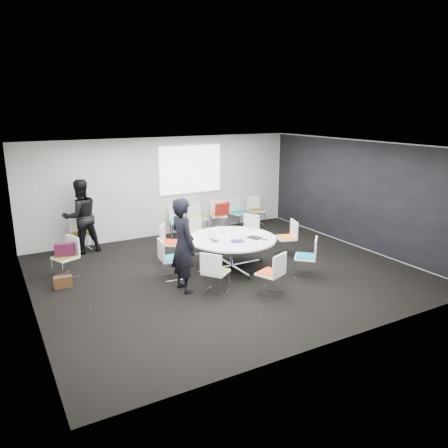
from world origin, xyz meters
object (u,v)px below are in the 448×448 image
chair_ring_d (171,250)px  brown_bag (63,282)px  chair_back_a (178,227)px  maroon_bag (65,250)px  chair_ring_b (248,238)px  chair_ring_f (215,280)px  chair_back_d (238,218)px  chair_person_back (82,240)px  chair_ring_h (306,264)px  person_main (183,245)px  chair_back_e (256,216)px  laptop (216,240)px  chair_back_c (219,221)px  chair_spare_left (67,265)px  chair_back_b (198,224)px  chair_ring_a (286,244)px  chair_ring_e (170,266)px  chair_ring_c (200,241)px  chair_ring_g (271,282)px  cup (222,231)px  conference_table (232,247)px  person_back (81,216)px

chair_ring_d → brown_bag: (-2.58, -0.44, -0.16)m
chair_back_a → maroon_bag: 3.80m
maroon_bag → brown_bag: maroon_bag is taller
chair_ring_b → chair_ring_f: bearing=105.8°
chair_back_d → chair_person_back: 4.73m
chair_ring_h → chair_person_back: 5.76m
chair_back_a → person_main: person_main is taller
chair_back_e → laptop: bearing=53.3°
chair_back_c → chair_back_e: size_ratio=1.00×
chair_back_c → chair_spare_left: 5.02m
chair_ring_b → chair_back_b: size_ratio=1.00×
chair_back_a → chair_ring_d: bearing=76.2°
person_main → brown_bag: bearing=52.1°
chair_ring_h → brown_bag: chair_ring_h is taller
chair_back_b → chair_back_e: size_ratio=1.00×
chair_ring_a → chair_ring_e: (-3.13, -0.04, 0.00)m
chair_ring_e → chair_ring_h: size_ratio=1.00×
chair_ring_c → chair_ring_h: same height
chair_ring_a → brown_bag: bearing=101.2°
chair_ring_g → chair_back_e: 5.41m
person_main → chair_spare_left: bearing=39.3°
cup → chair_ring_a: bearing=-10.2°
chair_back_d → chair_spare_left: size_ratio=1.00×
chair_back_d → brown_bag: size_ratio=2.44×
chair_ring_g → laptop: chair_ring_g is taller
chair_person_back → cup: size_ratio=9.78×
conference_table → chair_spare_left: chair_spare_left is taller
chair_ring_h → chair_back_a: bearing=59.5°
person_main → chair_ring_d: bearing=-20.2°
chair_spare_left → cup: bearing=-128.1°
brown_bag → chair_ring_c: bearing=11.6°
chair_ring_g → person_back: bearing=98.5°
conference_table → person_main: bearing=-157.5°
chair_back_c → maroon_bag: (-4.73, -1.72, 0.34)m
person_main → brown_bag: (-2.13, 1.33, -0.84)m
chair_ring_f → chair_ring_h: same height
chair_ring_c → person_back: 3.05m
chair_ring_h → chair_back_b: same height
chair_ring_b → brown_bag: chair_ring_b is taller
chair_back_b → cup: size_ratio=9.78×
chair_back_c → chair_person_back: (-4.04, -0.01, 0.00)m
person_main → chair_back_c: bearing=-43.3°
chair_ring_e → person_main: size_ratio=0.46×
chair_ring_g → chair_back_a: (0.04, 4.65, 0.00)m
chair_spare_left → chair_ring_g: bearing=-155.5°
chair_ring_a → chair_ring_b: 1.08m
chair_ring_d → chair_back_a: (0.98, 1.83, 0.00)m
chair_back_d → person_back: bearing=-5.2°
chair_ring_c → chair_ring_d: bearing=1.6°
chair_ring_a → laptop: bearing=111.3°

